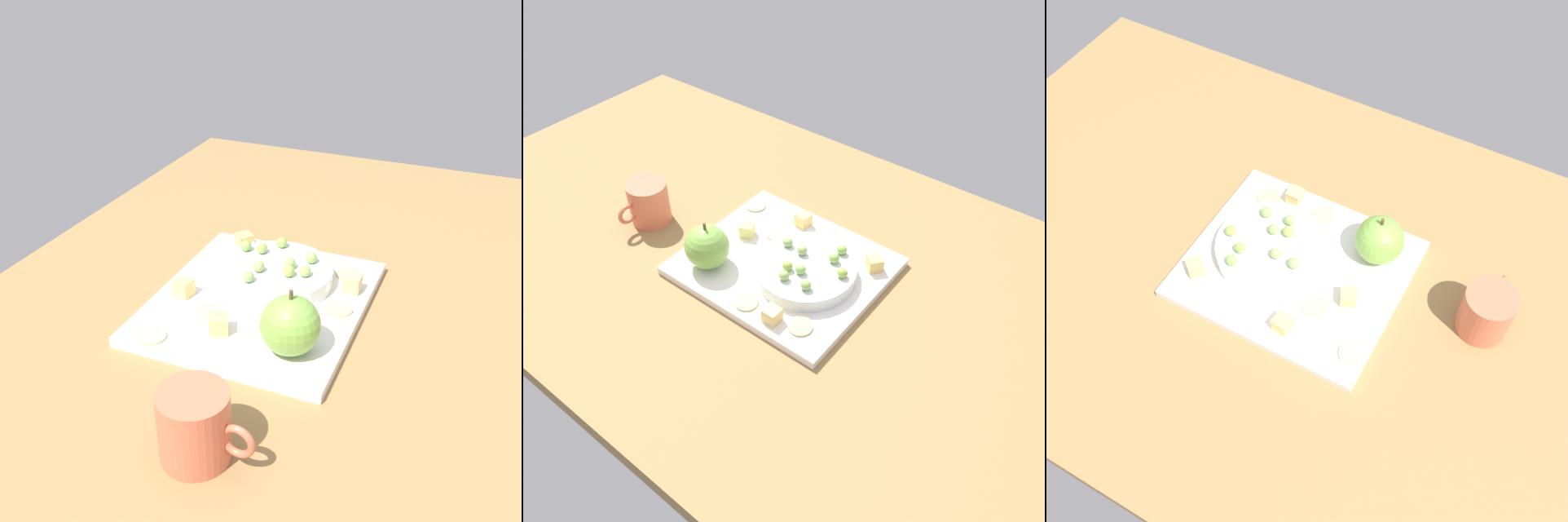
% 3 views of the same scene
% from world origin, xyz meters
% --- Properties ---
extents(table, '(1.45, 0.83, 0.04)m').
position_xyz_m(table, '(0.00, 0.00, 0.02)').
color(table, olive).
rests_on(table, ground).
extents(platter, '(0.34, 0.29, 0.02)m').
position_xyz_m(platter, '(-0.04, 0.01, 0.04)').
color(platter, white).
rests_on(platter, table).
extents(serving_dish, '(0.17, 0.17, 0.03)m').
position_xyz_m(serving_dish, '(-0.09, 0.01, 0.06)').
color(serving_dish, white).
rests_on(serving_dish, platter).
extents(apple_whole, '(0.08, 0.08, 0.08)m').
position_xyz_m(apple_whole, '(0.06, 0.09, 0.09)').
color(apple_whole, '#7EB547').
rests_on(apple_whole, platter).
extents(apple_stem, '(0.01, 0.01, 0.01)m').
position_xyz_m(apple_stem, '(0.06, 0.09, 0.14)').
color(apple_stem, brown).
rests_on(apple_stem, apple_whole).
extents(cheese_cube_0, '(0.03, 0.03, 0.03)m').
position_xyz_m(cheese_cube_0, '(0.06, -0.01, 0.06)').
color(cheese_cube_0, '#E1D46E').
rests_on(cheese_cube_0, platter).
extents(cheese_cube_1, '(0.03, 0.03, 0.03)m').
position_xyz_m(cheese_cube_1, '(-0.11, 0.12, 0.06)').
color(cheese_cube_1, '#EECC78').
rests_on(cheese_cube_1, platter).
extents(cheese_cube_2, '(0.04, 0.04, 0.03)m').
position_xyz_m(cheese_cube_2, '(-0.18, -0.08, 0.06)').
color(cheese_cube_2, '#EDCB6A').
rests_on(cheese_cube_2, platter).
extents(cheese_cube_3, '(0.03, 0.03, 0.03)m').
position_xyz_m(cheese_cube_3, '(-0.01, -0.10, 0.06)').
color(cheese_cube_3, '#EACE71').
rests_on(cheese_cube_3, platter).
extents(cracker_0, '(0.04, 0.04, 0.00)m').
position_xyz_m(cracker_0, '(0.10, -0.09, 0.05)').
color(cracker_0, '#D2BE8B').
rests_on(cracker_0, platter).
extents(cracker_1, '(0.04, 0.04, 0.00)m').
position_xyz_m(cracker_1, '(-0.05, 0.12, 0.05)').
color(cracker_1, '#D2B980').
rests_on(cracker_1, platter).
extents(cracker_2, '(0.04, 0.04, 0.00)m').
position_xyz_m(cracker_2, '(0.02, -0.05, 0.05)').
color(cracker_2, '#E2B682').
rests_on(cracker_2, platter).
extents(cracker_3, '(0.04, 0.04, 0.00)m').
position_xyz_m(cracker_3, '(-0.16, 0.11, 0.05)').
color(cracker_3, '#DEB67C').
rests_on(cracker_3, platter).
extents(grape_0, '(0.02, 0.02, 0.02)m').
position_xyz_m(grape_0, '(-0.07, -0.01, 0.09)').
color(grape_0, '#9DB163').
rests_on(grape_0, serving_dish).
extents(grape_1, '(0.02, 0.02, 0.02)m').
position_xyz_m(grape_1, '(-0.10, 0.03, 0.09)').
color(grape_1, '#90BE5E').
rests_on(grape_1, serving_dish).
extents(grape_2, '(0.02, 0.02, 0.02)m').
position_xyz_m(grape_2, '(-0.13, -0.03, 0.09)').
color(grape_2, '#8CB24F').
rests_on(grape_2, serving_dish).
extents(grape_3, '(0.02, 0.02, 0.02)m').
position_xyz_m(grape_3, '(-0.08, 0.04, 0.09)').
color(grape_3, '#9CAF4F').
rests_on(grape_3, serving_dish).
extents(grape_4, '(0.02, 0.02, 0.02)m').
position_xyz_m(grape_4, '(-0.08, 0.06, 0.09)').
color(grape_4, '#96BC5D').
rests_on(grape_4, serving_dish).
extents(grape_5, '(0.02, 0.02, 0.02)m').
position_xyz_m(grape_5, '(-0.04, -0.01, 0.09)').
color(grape_5, '#8EB25F').
rests_on(grape_5, serving_dish).
extents(grape_6, '(0.02, 0.02, 0.02)m').
position_xyz_m(grape_6, '(-0.13, 0.05, 0.09)').
color(grape_6, '#8EB75A').
rests_on(grape_6, serving_dish).
extents(grape_7, '(0.02, 0.02, 0.02)m').
position_xyz_m(grape_7, '(-0.16, -0.01, 0.09)').
color(grape_7, '#91C04B').
rests_on(grape_7, serving_dish).
extents(grape_8, '(0.02, 0.02, 0.02)m').
position_xyz_m(grape_8, '(-0.12, -0.05, 0.09)').
color(grape_8, '#87BF54').
rests_on(grape_8, serving_dish).
extents(cup, '(0.08, 0.11, 0.08)m').
position_xyz_m(cup, '(0.25, 0.05, 0.08)').
color(cup, '#DD6B4C').
rests_on(cup, table).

